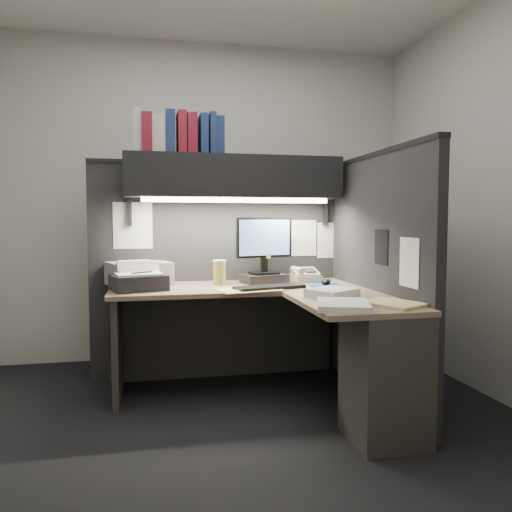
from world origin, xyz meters
name	(u,v)px	position (x,y,z in m)	size (l,w,h in m)	color
floor	(235,420)	(0.00, 0.00, 0.00)	(3.50, 3.50, 0.00)	black
wall_back	(206,202)	(0.00, 1.50, 1.35)	(3.50, 0.04, 2.70)	beige
wall_front	(320,162)	(0.00, -1.50, 1.35)	(3.50, 0.04, 2.70)	beige
wall_right	(500,195)	(1.75, 0.00, 1.35)	(0.04, 3.00, 2.70)	beige
partition_back	(218,271)	(0.03, 0.93, 0.80)	(1.90, 0.06, 1.60)	black
partition_right	(376,279)	(0.98, 0.18, 0.80)	(0.06, 1.50, 1.60)	black
desk	(304,343)	(0.43, 0.00, 0.44)	(1.70, 1.53, 0.73)	#876C56
overhead_shelf	(234,177)	(0.12, 0.75, 1.50)	(1.55, 0.34, 0.30)	black
task_light_tube	(237,200)	(0.12, 0.61, 1.33)	(0.04, 0.04, 1.32)	white
monitor	(264,257)	(0.34, 0.70, 0.92)	(0.44, 0.27, 0.48)	black
keyboard	(270,287)	(0.30, 0.35, 0.74)	(0.48, 0.16, 0.02)	black
mousepad	(324,285)	(0.72, 0.47, 0.73)	(0.22, 0.20, 0.00)	#1B3796
mouse	(326,282)	(0.74, 0.47, 0.75)	(0.07, 0.11, 0.04)	black
telephone	(305,276)	(0.66, 0.71, 0.77)	(0.20, 0.21, 0.08)	#B5A98B
coffee_cup	(219,273)	(0.00, 0.63, 0.81)	(0.09, 0.09, 0.17)	#D1C753
printer	(139,273)	(-0.56, 0.77, 0.81)	(0.41, 0.34, 0.16)	#939598
notebook_stack	(139,282)	(-0.56, 0.49, 0.78)	(0.33, 0.28, 0.10)	black
open_folder	(249,290)	(0.15, 0.32, 0.73)	(0.41, 0.27, 0.01)	tan
paper_stack_a	(332,293)	(0.58, -0.06, 0.76)	(0.26, 0.22, 0.05)	white
paper_stack_b	(343,305)	(0.50, -0.44, 0.75)	(0.26, 0.33, 0.03)	white
manila_stack	(393,304)	(0.80, -0.41, 0.74)	(0.24, 0.31, 0.02)	tan
binder_row	(179,135)	(-0.27, 0.75, 1.79)	(0.62, 0.26, 0.30)	#B9B9B5
pinned_papers	(280,239)	(0.42, 0.56, 1.05)	(1.76, 1.31, 0.51)	white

